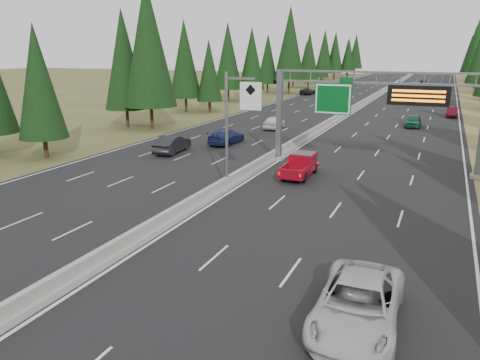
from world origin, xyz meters
name	(u,v)px	position (x,y,z in m)	size (l,w,h in m)	color
road	(361,106)	(0.00, 80.00, 0.04)	(32.00, 260.00, 0.08)	black
shoulder_right	(474,111)	(17.80, 80.00, 0.03)	(3.60, 260.00, 0.06)	olive
shoulder_left	(265,102)	(-17.80, 80.00, 0.03)	(3.60, 260.00, 0.06)	#434821
median_barrier	(361,104)	(0.00, 80.00, 0.41)	(0.70, 260.00, 0.85)	gray
sign_gantry	(382,105)	(8.92, 34.88, 5.27)	(16.75, 0.98, 7.80)	slate
hov_sign_pole	(234,123)	(0.58, 24.97, 4.72)	(2.80, 0.50, 8.00)	slate
tree_row_left	(216,54)	(-22.04, 68.12, 8.79)	(11.74, 239.65, 18.78)	black
silver_minivan	(358,304)	(11.37, 11.46, 0.93)	(2.82, 6.11, 1.70)	silver
red_pickup	(301,163)	(3.74, 30.59, 1.02)	(1.85, 5.19, 1.69)	black
car_ahead_green	(413,121)	(9.98, 59.20, 0.85)	(1.82, 4.52, 1.54)	#155C3B
car_ahead_dkred	(452,112)	(14.50, 71.42, 0.77)	(1.47, 4.21, 1.39)	maroon
car_ahead_dkgrey	(409,98)	(7.21, 88.96, 0.87)	(2.21, 5.43, 1.57)	black
car_ahead_white	(415,85)	(5.86, 125.36, 0.85)	(2.56, 5.55, 1.54)	silver
car_ahead_far	(423,82)	(7.15, 138.98, 0.84)	(1.80, 4.49, 1.53)	black
car_onc_near	(172,144)	(-9.84, 33.81, 0.90)	(1.74, 4.99, 1.65)	black
car_onc_blue	(226,136)	(-6.99, 39.72, 0.86)	(2.18, 5.35, 1.55)	navy
car_onc_white	(274,122)	(-5.68, 50.85, 0.88)	(1.89, 4.71, 1.60)	silver
car_onc_far	(308,91)	(-14.50, 97.77, 0.82)	(2.47, 5.35, 1.49)	black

